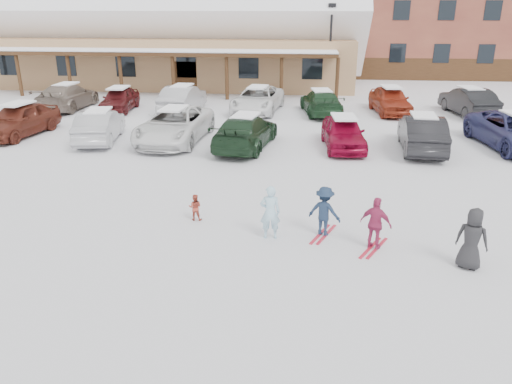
# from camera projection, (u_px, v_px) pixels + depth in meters

# --- Properties ---
(ground) EXTENTS (160.00, 160.00, 0.00)m
(ground) POSITION_uv_depth(u_px,v_px,m) (241.00, 239.00, 13.63)
(ground) COLOR silver
(ground) RESTS_ON ground
(day_lodge) EXTENTS (29.12, 12.50, 10.38)m
(day_lodge) POSITION_uv_depth(u_px,v_px,m) (172.00, 32.00, 39.07)
(day_lodge) COLOR tan
(day_lodge) RESTS_ON ground
(lamp_post) EXTENTS (0.50, 0.25, 6.03)m
(lamp_post) POSITION_uv_depth(u_px,v_px,m) (330.00, 44.00, 33.93)
(lamp_post) COLOR black
(lamp_post) RESTS_ON ground
(conifer_3) EXTENTS (3.96, 3.96, 9.18)m
(conifer_3) POSITION_uv_depth(u_px,v_px,m) (351.00, 12.00, 52.20)
(conifer_3) COLOR black
(conifer_3) RESTS_ON ground
(adult_skier) EXTENTS (0.59, 0.42, 1.51)m
(adult_skier) POSITION_uv_depth(u_px,v_px,m) (270.00, 212.00, 13.42)
(adult_skier) COLOR #A9D7EB
(adult_skier) RESTS_ON ground
(toddler_red) EXTENTS (0.40, 0.31, 0.81)m
(toddler_red) POSITION_uv_depth(u_px,v_px,m) (195.00, 207.00, 14.68)
(toddler_red) COLOR #AB402F
(toddler_red) RESTS_ON ground
(child_navy) EXTENTS (1.04, 0.83, 1.41)m
(child_navy) POSITION_uv_depth(u_px,v_px,m) (324.00, 211.00, 13.61)
(child_navy) COLOR #182841
(child_navy) RESTS_ON ground
(skis_child_navy) EXTENTS (0.72, 1.37, 0.03)m
(skis_child_navy) POSITION_uv_depth(u_px,v_px,m) (323.00, 234.00, 13.86)
(skis_child_navy) COLOR #B71A2E
(skis_child_navy) RESTS_ON ground
(child_magenta) EXTENTS (0.90, 0.70, 1.43)m
(child_magenta) POSITION_uv_depth(u_px,v_px,m) (376.00, 224.00, 12.83)
(child_magenta) COLOR #A82C59
(child_magenta) RESTS_ON ground
(skis_child_magenta) EXTENTS (0.83, 1.33, 0.03)m
(skis_child_magenta) POSITION_uv_depth(u_px,v_px,m) (374.00, 248.00, 13.08)
(skis_child_magenta) COLOR #B71A2E
(skis_child_magenta) RESTS_ON ground
(bystander_dark) EXTENTS (0.90, 0.79, 1.54)m
(bystander_dark) POSITION_uv_depth(u_px,v_px,m) (472.00, 239.00, 11.88)
(bystander_dark) COLOR #252427
(bystander_dark) RESTS_ON ground
(parked_car_0) EXTENTS (2.49, 4.82, 1.57)m
(parked_car_0) POSITION_uv_depth(u_px,v_px,m) (19.00, 120.00, 23.97)
(parked_car_0) COLOR maroon
(parked_car_0) RESTS_ON ground
(parked_car_1) EXTENTS (2.24, 4.59, 1.45)m
(parked_car_1) POSITION_uv_depth(u_px,v_px,m) (100.00, 126.00, 23.02)
(parked_car_1) COLOR #A5A6AA
(parked_car_1) RESTS_ON ground
(parked_car_2) EXTENTS (2.99, 5.80, 1.57)m
(parked_car_2) POSITION_uv_depth(u_px,v_px,m) (175.00, 125.00, 22.93)
(parked_car_2) COLOR white
(parked_car_2) RESTS_ON ground
(parked_car_3) EXTENTS (2.79, 5.28, 1.46)m
(parked_car_3) POSITION_uv_depth(u_px,v_px,m) (246.00, 131.00, 21.98)
(parked_car_3) COLOR #19321E
(parked_car_3) RESTS_ON ground
(parked_car_4) EXTENTS (2.00, 4.27, 1.41)m
(parked_car_4) POSITION_uv_depth(u_px,v_px,m) (343.00, 133.00, 21.90)
(parked_car_4) COLOR maroon
(parked_car_4) RESTS_ON ground
(parked_car_5) EXTENTS (2.02, 4.83, 1.55)m
(parked_car_5) POSITION_uv_depth(u_px,v_px,m) (422.00, 133.00, 21.52)
(parked_car_5) COLOR black
(parked_car_5) RESTS_ON ground
(parked_car_7) EXTENTS (2.23, 5.27, 1.52)m
(parked_car_7) POSITION_uv_depth(u_px,v_px,m) (68.00, 97.00, 30.04)
(parked_car_7) COLOR gray
(parked_car_7) RESTS_ON ground
(parked_car_8) EXTENTS (1.82, 4.13, 1.38)m
(parked_car_8) POSITION_uv_depth(u_px,v_px,m) (119.00, 99.00, 29.59)
(parked_car_8) COLOR #581719
(parked_car_8) RESTS_ON ground
(parked_car_9) EXTENTS (1.97, 4.84, 1.56)m
(parked_car_9) POSITION_uv_depth(u_px,v_px,m) (183.00, 99.00, 29.20)
(parked_car_9) COLOR #A4A4A8
(parked_car_9) RESTS_ON ground
(parked_car_10) EXTENTS (3.06, 5.55, 1.47)m
(parked_car_10) POSITION_uv_depth(u_px,v_px,m) (258.00, 99.00, 29.28)
(parked_car_10) COLOR white
(parked_car_10) RESTS_ON ground
(parked_car_11) EXTENTS (2.65, 5.00, 1.38)m
(parked_car_11) POSITION_uv_depth(u_px,v_px,m) (321.00, 102.00, 28.70)
(parked_car_11) COLOR #1C3E22
(parked_car_11) RESTS_ON ground
(parked_car_12) EXTENTS (2.30, 4.68, 1.54)m
(parked_car_12) POSITION_uv_depth(u_px,v_px,m) (390.00, 100.00, 28.90)
(parked_car_12) COLOR #9F311A
(parked_car_12) RESTS_ON ground
(parked_car_13) EXTENTS (2.36, 4.90, 1.55)m
(parked_car_13) POSITION_uv_depth(u_px,v_px,m) (468.00, 101.00, 28.47)
(parked_car_13) COLOR black
(parked_car_13) RESTS_ON ground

